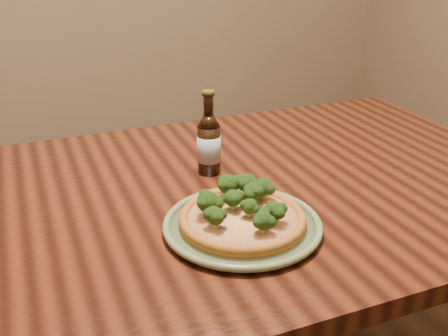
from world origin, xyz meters
name	(u,v)px	position (x,y,z in m)	size (l,w,h in m)	color
table	(200,230)	(0.00, 0.10, 0.66)	(1.60, 0.90, 0.75)	#421D0E
plate	(242,225)	(0.02, -0.07, 0.76)	(0.30, 0.30, 0.02)	#677E56
pizza	(242,215)	(0.03, -0.07, 0.78)	(0.24, 0.24, 0.07)	#A26324
beer_bottle	(209,143)	(0.06, 0.19, 0.82)	(0.05, 0.05, 0.20)	black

